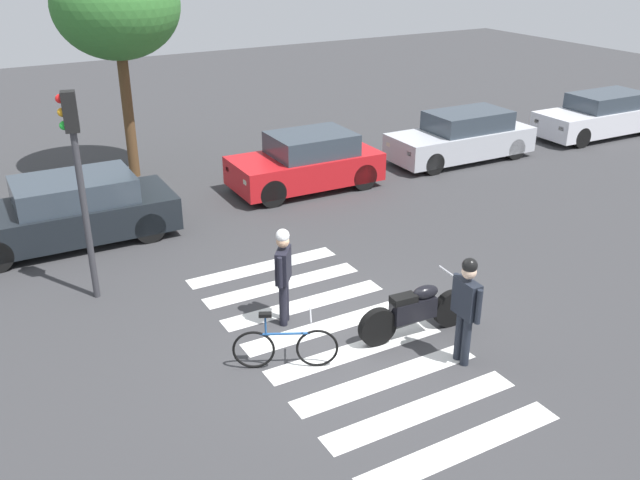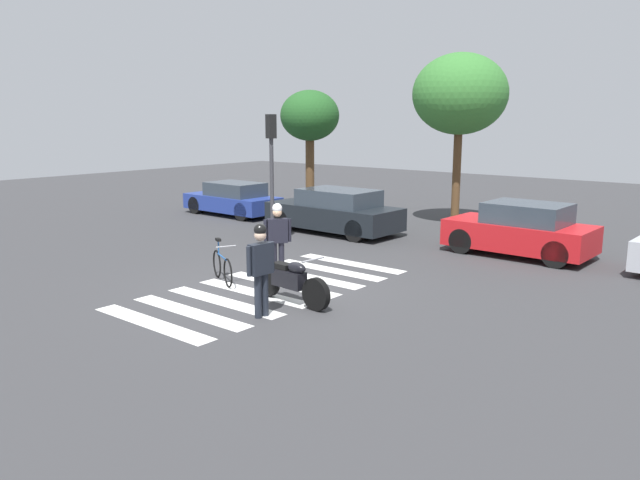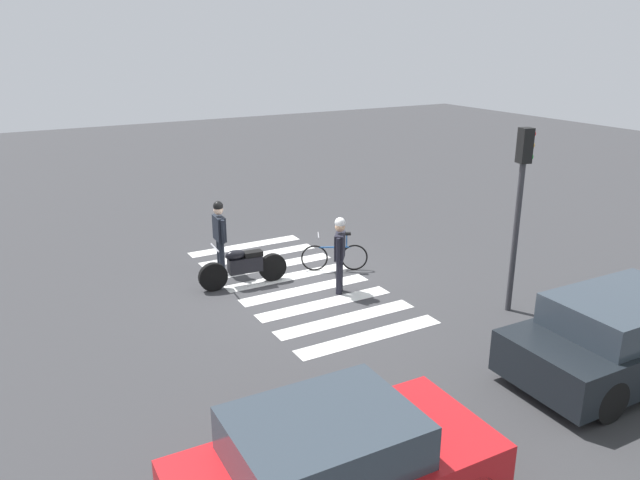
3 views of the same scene
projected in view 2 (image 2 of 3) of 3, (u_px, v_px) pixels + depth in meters
The scene contains 12 objects.
ground_plane at pixel (269, 288), 13.98m from camera, with size 60.00×60.00×0.00m, color #38383A.
police_motorcycle at pixel (290, 281), 12.79m from camera, with size 2.15×0.62×1.06m.
leaning_bicycle at pixel (222, 267), 14.45m from camera, with size 1.51×0.80×1.00m.
officer_on_foot at pixel (278, 234), 14.89m from camera, with size 0.46×0.55×1.80m.
officer_by_motorcycle at pixel (261, 263), 11.78m from camera, with size 0.24×0.69×1.85m.
crosswalk_stripes at pixel (269, 288), 13.98m from camera, with size 3.23×6.75×0.01m.
car_blue_hatchback at pixel (233, 199), 24.40m from camera, with size 4.12×1.76×1.31m.
car_black_suv at pixel (334, 212), 20.68m from camera, with size 4.69×1.99×1.47m.
car_red_convertible at pixel (521, 230), 17.18m from camera, with size 3.98×1.91×1.50m.
traffic_light_pole at pixel (271, 158), 18.23m from camera, with size 0.35×0.29×3.92m.
street_tree_near at pixel (310, 117), 25.68m from camera, with size 2.47×2.47×4.96m.
street_tree_mid at pixel (460, 95), 21.27m from camera, with size 3.29×3.29×6.02m.
Camera 2 is at (9.48, -9.67, 3.81)m, focal length 34.51 mm.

